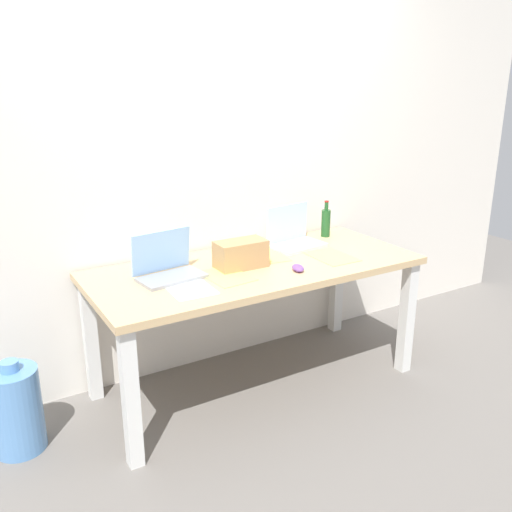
% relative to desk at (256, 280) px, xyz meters
% --- Properties ---
extents(ground_plane, '(8.00, 8.00, 0.00)m').
position_rel_desk_xyz_m(ground_plane, '(0.00, 0.00, -0.66)').
color(ground_plane, slate).
extents(back_wall, '(5.20, 0.08, 2.60)m').
position_rel_desk_xyz_m(back_wall, '(0.00, 0.46, 0.64)').
color(back_wall, silver).
rests_on(back_wall, ground).
extents(desk, '(1.86, 0.80, 0.75)m').
position_rel_desk_xyz_m(desk, '(0.00, 0.00, 0.00)').
color(desk, tan).
rests_on(desk, ground).
extents(laptop_left, '(0.36, 0.25, 0.24)m').
position_rel_desk_xyz_m(laptop_left, '(-0.50, 0.06, 0.15)').
color(laptop_left, gray).
rests_on(laptop_left, desk).
extents(laptop_right, '(0.35, 0.25, 0.25)m').
position_rel_desk_xyz_m(laptop_right, '(0.39, 0.19, 0.15)').
color(laptop_right, silver).
rests_on(laptop_right, desk).
extents(beer_bottle, '(0.06, 0.06, 0.24)m').
position_rel_desk_xyz_m(beer_bottle, '(0.69, 0.26, 0.19)').
color(beer_bottle, '#1E5123').
rests_on(beer_bottle, desk).
extents(computer_mouse, '(0.09, 0.11, 0.03)m').
position_rel_desk_xyz_m(computer_mouse, '(0.14, -0.21, 0.11)').
color(computer_mouse, '#724799').
rests_on(computer_mouse, desk).
extents(cardboard_box, '(0.28, 0.15, 0.15)m').
position_rel_desk_xyz_m(cardboard_box, '(-0.09, 0.01, 0.17)').
color(cardboard_box, tan).
rests_on(cardboard_box, desk).
extents(paper_sheet_front_left, '(0.22, 0.30, 0.00)m').
position_rel_desk_xyz_m(paper_sheet_front_left, '(-0.47, -0.14, 0.09)').
color(paper_sheet_front_left, white).
rests_on(paper_sheet_front_left, desk).
extents(paper_sheet_front_right, '(0.21, 0.30, 0.00)m').
position_rel_desk_xyz_m(paper_sheet_front_right, '(0.45, -0.11, 0.09)').
color(paper_sheet_front_right, '#F4E06B').
rests_on(paper_sheet_front_right, desk).
extents(paper_sheet_near_back, '(0.25, 0.32, 0.00)m').
position_rel_desk_xyz_m(paper_sheet_near_back, '(0.13, 0.11, 0.09)').
color(paper_sheet_near_back, '#F4E06B').
rests_on(paper_sheet_near_back, desk).
extents(paper_yellow_folder, '(0.24, 0.31, 0.00)m').
position_rel_desk_xyz_m(paper_yellow_folder, '(-0.23, -0.08, 0.09)').
color(paper_yellow_folder, '#F4E06B').
rests_on(paper_yellow_folder, desk).
extents(water_cooler_jug, '(0.25, 0.25, 0.48)m').
position_rel_desk_xyz_m(water_cooler_jug, '(-1.31, 0.07, -0.44)').
color(water_cooler_jug, '#598CC6').
rests_on(water_cooler_jug, ground).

